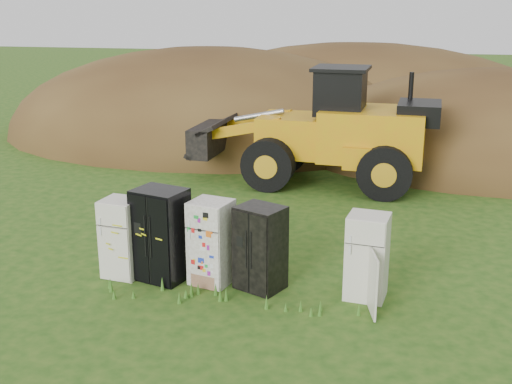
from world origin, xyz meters
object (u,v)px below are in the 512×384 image
Objects in this scene: fridge_black_side at (161,235)px; fridge_open_door at (367,257)px; fridge_dark_mid at (260,248)px; fridge_leftmost at (122,238)px; wheel_loader at (310,126)px; fridge_sticker at (212,242)px.

fridge_black_side reaches higher than fridge_open_door.
fridge_black_side is 1.12× the size of fridge_dark_mid.
fridge_leftmost is 2.83m from fridge_dark_mid.
fridge_open_door is 8.00m from wheel_loader.
fridge_black_side is 0.25× the size of wheel_loader.
fridge_sticker is 0.99m from fridge_dark_mid.
fridge_dark_mid is 1.02× the size of fridge_open_door.
fridge_sticker is 0.23× the size of wheel_loader.
wheel_loader reaches higher than fridge_open_door.
fridge_leftmost is at bearing -162.69° from fridge_black_side.
fridge_dark_mid is 2.01m from fridge_open_door.
fridge_black_side is (0.82, 0.02, 0.12)m from fridge_leftmost.
fridge_dark_mid is 7.75m from wheel_loader.
fridge_open_door is at bearing -71.29° from wheel_loader.
wheel_loader is at bearing 96.86° from fridge_sticker.
fridge_leftmost is at bearing -106.30° from wheel_loader.
wheel_loader is (-0.13, 7.69, 0.94)m from fridge_dark_mid.
fridge_open_door reaches higher than fridge_leftmost.
wheel_loader is (1.88, 7.66, 0.84)m from fridge_black_side.
fridge_leftmost is 4.84m from fridge_open_door.
fridge_black_side is 7.94m from wheel_loader.
fridge_open_door is at bearing 25.38° from fridge_dark_mid.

